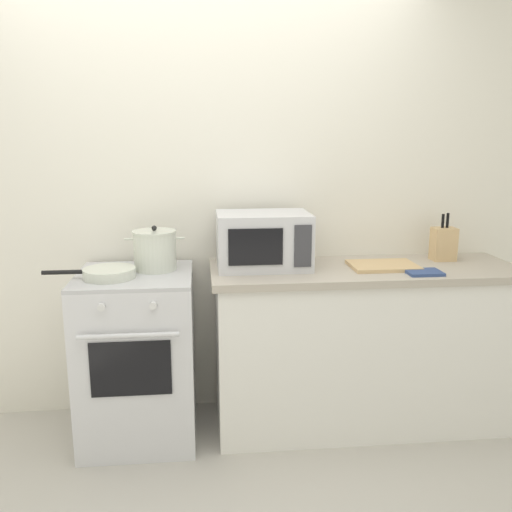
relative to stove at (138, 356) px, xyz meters
The scene contains 11 objects.
ground_plane 0.83m from the stove, 59.70° to the right, with size 10.00×10.00×0.00m, color #B2ADA3.
back_wall 1.09m from the stove, 29.72° to the left, with size 4.40×0.10×2.50m, color silver.
lower_cabinet_right 1.25m from the stove, ahead, with size 1.64×0.56×0.88m, color white.
countertop_right 1.33m from the stove, ahead, with size 1.70×0.60×0.04m, color #ADA393.
stove is the anchor object (origin of this frame).
stock_pot 0.58m from the stove, 36.60° to the left, with size 0.31×0.23×0.24m.
frying_pan 0.50m from the stove, 148.59° to the right, with size 0.46×0.26×0.05m.
microwave 0.92m from the stove, ahead, with size 0.50×0.37×0.30m.
cutting_board 1.42m from the stove, ahead, with size 0.36×0.26×0.02m, color tan.
knife_block 1.84m from the stove, ahead, with size 0.13×0.10×0.27m.
oven_mitt 1.59m from the stove, ahead, with size 0.18×0.14×0.02m, color #33477A.
Camera 1 is at (-0.00, -2.22, 1.63)m, focal length 38.32 mm.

